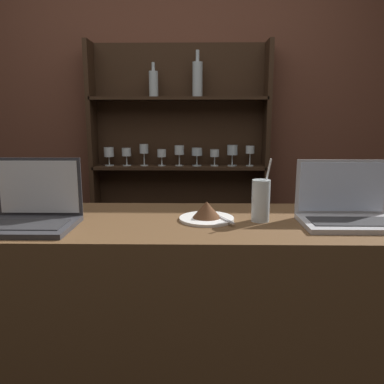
{
  "coord_description": "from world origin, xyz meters",
  "views": [
    {
      "loc": [
        0.2,
        -1.06,
        1.34
      ],
      "look_at": [
        0.18,
        0.31,
        1.07
      ],
      "focal_mm": 35.0,
      "sensor_mm": 36.0,
      "label": 1
    }
  ],
  "objects_px": {
    "laptop_far": "(348,210)",
    "water_glass": "(261,200)",
    "laptop_near": "(31,212)",
    "cake_plate": "(207,213)"
  },
  "relations": [
    {
      "from": "laptop_near",
      "to": "cake_plate",
      "type": "distance_m",
      "value": 0.62
    },
    {
      "from": "laptop_near",
      "to": "cake_plate",
      "type": "relative_size",
      "value": 1.54
    },
    {
      "from": "laptop_near",
      "to": "cake_plate",
      "type": "height_order",
      "value": "laptop_near"
    },
    {
      "from": "laptop_far",
      "to": "water_glass",
      "type": "relative_size",
      "value": 1.48
    },
    {
      "from": "laptop_near",
      "to": "laptop_far",
      "type": "height_order",
      "value": "laptop_near"
    },
    {
      "from": "laptop_far",
      "to": "cake_plate",
      "type": "xyz_separation_m",
      "value": [
        -0.5,
        0.03,
        -0.02
      ]
    },
    {
      "from": "laptop_near",
      "to": "cake_plate",
      "type": "xyz_separation_m",
      "value": [
        0.61,
        0.09,
        -0.02
      ]
    },
    {
      "from": "water_glass",
      "to": "laptop_near",
      "type": "bearing_deg",
      "value": -174.63
    },
    {
      "from": "cake_plate",
      "to": "laptop_far",
      "type": "bearing_deg",
      "value": -3.7
    },
    {
      "from": "cake_plate",
      "to": "water_glass",
      "type": "height_order",
      "value": "water_glass"
    }
  ]
}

